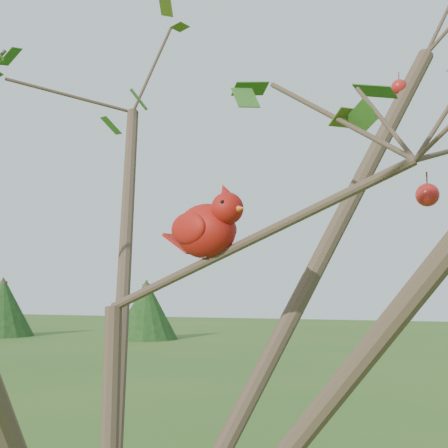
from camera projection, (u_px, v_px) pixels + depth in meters
name	position (u px, v px, depth m)	size (l,w,h in m)	color
crabapple_tree	(116.00, 215.00, 1.14)	(2.35, 2.05, 2.95)	#3D2F21
cardinal	(208.00, 228.00, 1.19)	(0.21, 0.15, 0.15)	#A2150D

